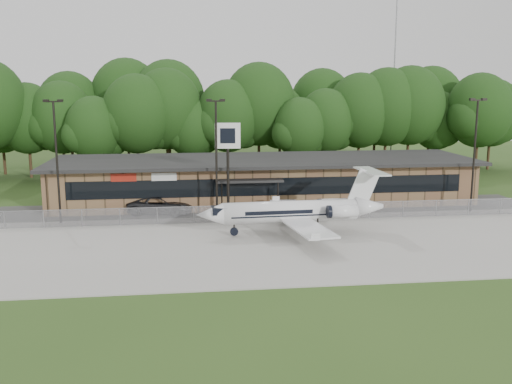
{
  "coord_description": "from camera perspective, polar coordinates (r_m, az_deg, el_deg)",
  "views": [
    {
      "loc": [
        -7.59,
        -31.24,
        11.3
      ],
      "look_at": [
        -2.2,
        12.0,
        3.16
      ],
      "focal_mm": 40.0,
      "sensor_mm": 36.0,
      "label": 1
    }
  ],
  "objects": [
    {
      "name": "suv",
      "position": [
        51.69,
        -9.51,
        -1.27
      ],
      "size": [
        6.21,
        3.66,
        1.62
      ],
      "primitive_type": "imported",
      "rotation": [
        0.0,
        0.0,
        1.4
      ],
      "color": "#2C2C2E",
      "rests_on": "ground"
    },
    {
      "name": "light_pole_right",
      "position": [
        54.42,
        21.04,
        4.27
      ],
      "size": [
        1.55,
        0.3,
        10.23
      ],
      "color": "black",
      "rests_on": "ground"
    },
    {
      "name": "parking_lot",
      "position": [
        52.52,
        1.37,
        -1.81
      ],
      "size": [
        50.0,
        9.0,
        0.06
      ],
      "primitive_type": "cube",
      "color": "#383835",
      "rests_on": "ground"
    },
    {
      "name": "apron",
      "position": [
        41.52,
        3.71,
        -5.17
      ],
      "size": [
        64.0,
        18.0,
        0.08
      ],
      "primitive_type": "cube",
      "color": "#9E9B93",
      "rests_on": "ground"
    },
    {
      "name": "light_pole_left",
      "position": [
        49.15,
        -19.34,
        3.77
      ],
      "size": [
        1.55,
        0.3,
        10.23
      ],
      "color": "black",
      "rests_on": "ground"
    },
    {
      "name": "pole_sign",
      "position": [
        48.42,
        -2.84,
        4.64
      ],
      "size": [
        2.17,
        0.4,
        8.23
      ],
      "rotation": [
        0.0,
        0.0,
        -0.07
      ],
      "color": "black",
      "rests_on": "ground"
    },
    {
      "name": "treeline",
      "position": [
        73.73,
        -1.2,
        7.63
      ],
      "size": [
        72.0,
        12.0,
        15.0
      ],
      "primitive_type": null,
      "color": "#113310",
      "rests_on": "ground"
    },
    {
      "name": "business_jet",
      "position": [
        43.79,
        4.13,
        -2.0
      ],
      "size": [
        14.75,
        13.12,
        4.97
      ],
      "rotation": [
        0.0,
        0.0,
        0.05
      ],
      "color": "silver",
      "rests_on": "ground"
    },
    {
      "name": "light_pole_mid",
      "position": [
        48.1,
        -3.99,
        4.21
      ],
      "size": [
        1.55,
        0.3,
        10.23
      ],
      "color": "black",
      "rests_on": "ground"
    },
    {
      "name": "ground",
      "position": [
        34.07,
        6.25,
        -8.85
      ],
      "size": [
        160.0,
        160.0,
        0.0
      ],
      "primitive_type": "plane",
      "color": "#2D4B1B",
      "rests_on": "ground"
    },
    {
      "name": "radio_mast",
      "position": [
        84.59,
        13.63,
        11.11
      ],
      "size": [
        0.2,
        0.2,
        25.0
      ],
      "primitive_type": "cylinder",
      "color": "gray",
      "rests_on": "ground"
    },
    {
      "name": "terminal",
      "position": [
        56.44,
        0.71,
        1.28
      ],
      "size": [
        41.0,
        11.65,
        4.3
      ],
      "color": "brown",
      "rests_on": "ground"
    },
    {
      "name": "fence",
      "position": [
        48.02,
        2.16,
        -2.08
      ],
      "size": [
        46.0,
        0.04,
        1.52
      ],
      "color": "gray",
      "rests_on": "ground"
    }
  ]
}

